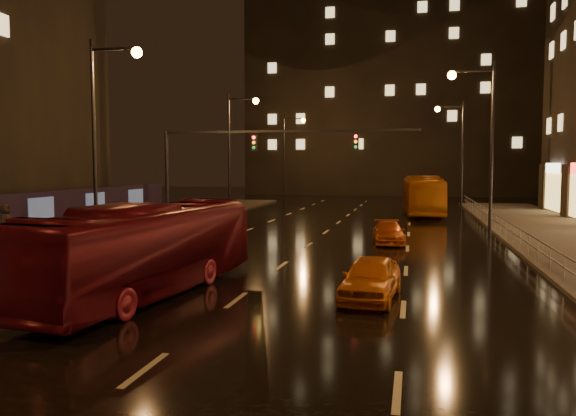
{
  "coord_description": "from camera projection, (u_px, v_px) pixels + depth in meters",
  "views": [
    {
      "loc": [
        5.22,
        -12.11,
        4.11
      ],
      "look_at": [
        0.61,
        8.5,
        2.5
      ],
      "focal_mm": 35.0,
      "sensor_mm": 36.0,
      "label": 1
    }
  ],
  "objects": [
    {
      "name": "taxi_far",
      "position": [
        389.0,
        232.0,
        29.69
      ],
      "size": [
        1.99,
        4.02,
        1.12
      ],
      "primitive_type": "imported",
      "rotation": [
        0.0,
        0.0,
        0.11
      ],
      "color": "#BE4C11",
      "rests_on": "ground"
    },
    {
      "name": "bus_red",
      "position": [
        147.0,
        249.0,
        17.7
      ],
      "size": [
        3.63,
        10.69,
        2.92
      ],
      "primitive_type": "imported",
      "rotation": [
        0.0,
        0.0,
        -0.11
      ],
      "color": "maroon",
      "rests_on": "ground"
    },
    {
      "name": "traffic_signal",
      "position": [
        237.0,
        155.0,
        33.43
      ],
      "size": [
        15.31,
        0.32,
        6.2
      ],
      "color": "black",
      "rests_on": "ground"
    },
    {
      "name": "railing_right",
      "position": [
        513.0,
        229.0,
        28.46
      ],
      "size": [
        0.05,
        56.0,
        1.0
      ],
      "color": "#99999E",
      "rests_on": "sidewalk_right"
    },
    {
      "name": "pedestrian_c",
      "position": [
        5.0,
        222.0,
        29.88
      ],
      "size": [
        0.85,
        1.07,
        1.91
      ],
      "primitive_type": "imported",
      "rotation": [
        0.0,
        0.0,
        1.87
      ],
      "color": "black",
      "rests_on": "sidewalk_left"
    },
    {
      "name": "bus_curb",
      "position": [
        423.0,
        195.0,
        46.61
      ],
      "size": [
        3.34,
        11.84,
        3.26
      ],
      "primitive_type": "imported",
      "rotation": [
        0.0,
        0.0,
        0.05
      ],
      "color": "#A65210",
      "rests_on": "ground"
    },
    {
      "name": "ground",
      "position": [
        321.0,
        236.0,
        32.7
      ],
      "size": [
        140.0,
        140.0,
        0.0
      ],
      "primitive_type": "plane",
      "color": "black",
      "rests_on": "ground"
    },
    {
      "name": "taxi_near",
      "position": [
        371.0,
        278.0,
        17.16
      ],
      "size": [
        1.91,
        4.0,
        1.32
      ],
      "primitive_type": "imported",
      "rotation": [
        0.0,
        0.0,
        -0.09
      ],
      "color": "orange",
      "rests_on": "ground"
    },
    {
      "name": "building_distant",
      "position": [
        406.0,
        69.0,
        81.06
      ],
      "size": [
        44.0,
        16.0,
        36.0
      ],
      "primitive_type": "cube",
      "color": "black",
      "rests_on": "ground"
    },
    {
      "name": "sidewalk_left",
      "position": [
        63.0,
        239.0,
        30.76
      ],
      "size": [
        7.0,
        70.0,
        0.15
      ],
      "primitive_type": "cube",
      "color": "#38332D",
      "rests_on": "ground"
    }
  ]
}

